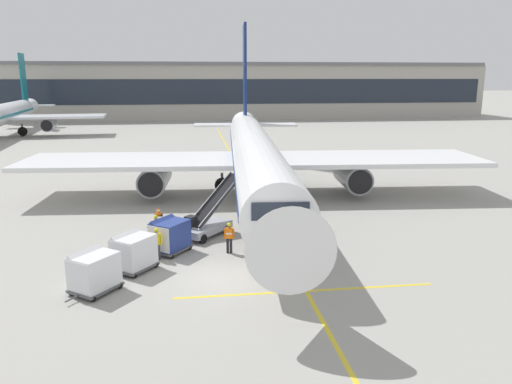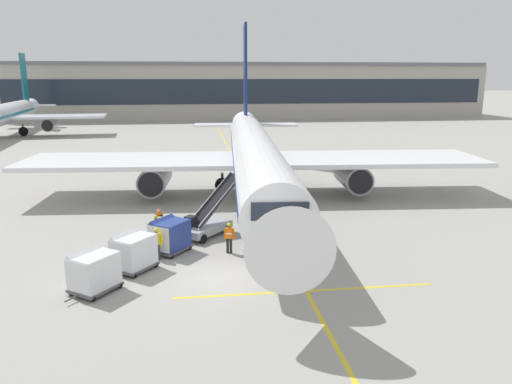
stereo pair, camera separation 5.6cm
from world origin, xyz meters
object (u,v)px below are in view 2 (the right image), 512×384
parked_airplane (255,154)px  distant_airplane (4,115)px  baggage_cart_second (133,251)px  baggage_cart_third (93,271)px  ground_crew_by_loader (157,242)px  ground_crew_wingwalker (156,227)px  baggage_cart_lead (169,235)px  ground_crew_marshaller (229,236)px  belt_loader (208,220)px  ground_crew_by_carts (172,230)px  safety_cone_engine_keepout (158,211)px

parked_airplane → distant_airplane: parked_airplane is taller
baggage_cart_second → baggage_cart_third: bearing=-121.9°
ground_crew_by_loader → ground_crew_wingwalker: 2.58m
baggage_cart_second → baggage_cart_third: same height
baggage_cart_lead → ground_crew_wingwalker: (-0.81, 1.47, -0.00)m
baggage_cart_lead → ground_crew_by_loader: 1.26m
ground_crew_marshaller → baggage_cart_second: bearing=-159.7°
parked_airplane → ground_crew_marshaller: parked_airplane is taller
belt_loader → ground_crew_by_carts: 2.81m
ground_crew_by_carts → ground_crew_wingwalker: (-0.91, 0.54, 0.00)m
baggage_cart_third → ground_crew_marshaller: baggage_cart_third is taller
ground_crew_by_carts → safety_cone_engine_keepout: 6.84m
ground_crew_by_loader → distant_airplane: 65.11m
ground_crew_by_carts → ground_crew_wingwalker: bearing=149.0°
baggage_cart_second → ground_crew_by_carts: (1.80, 3.36, -0.00)m
ground_crew_by_loader → distant_airplane: size_ratio=0.04×
ground_crew_by_carts → distant_airplane: size_ratio=0.04×
ground_crew_marshaller → ground_crew_wingwalker: same height
baggage_cart_lead → ground_crew_by_carts: bearing=84.1°
ground_crew_by_loader → baggage_cart_third: bearing=-124.6°
ground_crew_by_loader → distant_airplane: distant_airplane is taller
baggage_cart_second → ground_crew_wingwalker: baggage_cart_second is taller
belt_loader → parked_airplane: bearing=67.6°
ground_crew_marshaller → safety_cone_engine_keepout: size_ratio=2.77×
parked_airplane → baggage_cart_lead: parked_airplane is taller
ground_crew_by_loader → ground_crew_wingwalker: bearing=94.3°
baggage_cart_second → baggage_cart_third: size_ratio=1.00×
ground_crew_by_loader → ground_crew_by_carts: 2.15m
belt_loader → ground_crew_by_carts: (-2.11, -1.86, 0.07)m
belt_loader → safety_cone_engine_keepout: size_ratio=7.41×
safety_cone_engine_keepout → belt_loader: bearing=-55.9°
belt_loader → ground_crew_marshaller: (1.06, -3.38, 0.07)m
safety_cone_engine_keepout → distant_airplane: distant_airplane is taller
belt_loader → baggage_cart_third: size_ratio=1.76×
baggage_cart_third → safety_cone_engine_keepout: (2.12, 12.45, -0.69)m
parked_airplane → safety_cone_engine_keepout: 9.67m
ground_crew_by_carts → distant_airplane: distant_airplane is taller
safety_cone_engine_keepout → baggage_cart_lead: bearing=-82.0°
baggage_cart_lead → parked_airplane: bearing=63.7°
belt_loader → ground_crew_wingwalker: belt_loader is taller
ground_crew_marshaller → belt_loader: bearing=107.4°
belt_loader → baggage_cart_second: bearing=-126.9°
distant_airplane → ground_crew_wingwalker: bearing=-64.0°
ground_crew_marshaller → baggage_cart_third: bearing=-146.8°
baggage_cart_second → baggage_cart_third: 2.81m
parked_airplane → safety_cone_engine_keepout: size_ratio=73.74×
ground_crew_by_loader → ground_crew_wingwalker: same height
ground_crew_marshaller → ground_crew_wingwalker: bearing=153.2°
parked_airplane → belt_loader: bearing=-112.4°
belt_loader → distant_airplane: distant_airplane is taller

